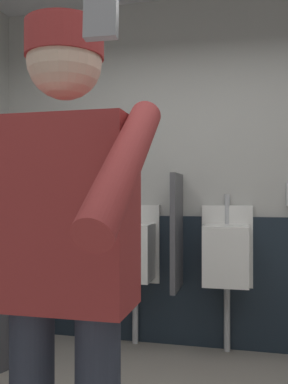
# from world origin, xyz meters

# --- Properties ---
(wall_back) EXTENTS (4.18, 0.12, 2.87)m
(wall_back) POSITION_xyz_m (0.00, 1.85, 1.43)
(wall_back) COLOR #B2B2AD
(wall_back) RESTS_ON ground_plane
(wainscot_band_back) EXTENTS (3.58, 0.03, 1.06)m
(wainscot_band_back) POSITION_xyz_m (0.00, 1.77, 0.53)
(wainscot_band_back) COLOR #19232D
(wainscot_band_back) RESTS_ON ground_plane
(urinal_left) EXTENTS (0.40, 0.34, 1.24)m
(urinal_left) POSITION_xyz_m (-0.57, 1.63, 0.78)
(urinal_left) COLOR white
(urinal_left) RESTS_ON ground_plane
(urinal_middle) EXTENTS (0.40, 0.34, 1.24)m
(urinal_middle) POSITION_xyz_m (0.18, 1.63, 0.78)
(urinal_middle) COLOR white
(urinal_middle) RESTS_ON ground_plane
(privacy_divider_panel) EXTENTS (0.04, 0.40, 0.90)m
(privacy_divider_panel) POSITION_xyz_m (-0.19, 1.56, 0.95)
(privacy_divider_panel) COLOR #4C4C51
(person) EXTENTS (0.65, 0.60, 1.77)m
(person) POSITION_xyz_m (-0.22, -0.48, 1.06)
(person) COLOR #2D3342
(person) RESTS_ON ground_plane
(cell_phone) EXTENTS (0.06, 0.03, 0.11)m
(cell_phone) POSITION_xyz_m (0.08, -0.98, 1.57)
(cell_phone) COLOR #A5A8B2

